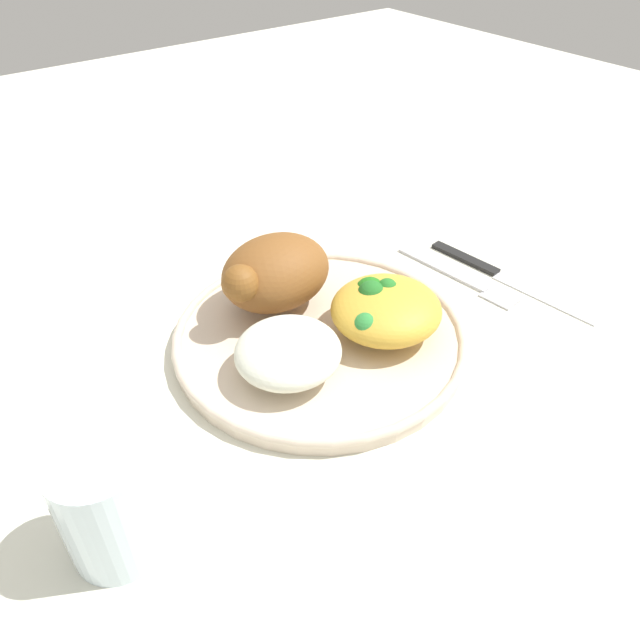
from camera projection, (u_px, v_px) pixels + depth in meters
ground_plane at (320, 343)px, 0.54m from camera, size 2.00×2.00×0.00m
plate at (320, 336)px, 0.53m from camera, size 0.26×0.26×0.02m
roasted_chicken at (274, 273)px, 0.54m from camera, size 0.11×0.08×0.06m
rice_pile at (288, 352)px, 0.48m from camera, size 0.09×0.08×0.04m
mac_cheese_with_broccoli at (384, 308)px, 0.52m from camera, size 0.10×0.09×0.04m
fork at (462, 278)px, 0.62m from camera, size 0.03×0.14×0.01m
knife at (496, 272)px, 0.62m from camera, size 0.04×0.19×0.01m
water_glass at (107, 505)px, 0.36m from camera, size 0.06×0.06×0.08m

